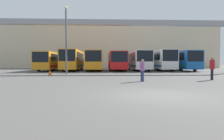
{
  "coord_description": "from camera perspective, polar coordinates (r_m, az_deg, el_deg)",
  "views": [
    {
      "loc": [
        -2.38,
        -8.36,
        1.42
      ],
      "look_at": [
        -1.04,
        19.81,
        0.3
      ],
      "focal_mm": 32.0,
      "sensor_mm": 36.0,
      "label": 1
    }
  ],
  "objects": [
    {
      "name": "bus_slot_3",
      "position": [
        33.33,
        1.37,
        2.85
      ],
      "size": [
        2.62,
        10.18,
        3.04
      ],
      "color": "red",
      "rests_on": "ground"
    },
    {
      "name": "traffic_cone",
      "position": [
        22.36,
        -17.33,
        -0.69
      ],
      "size": [
        0.42,
        0.42,
        0.61
      ],
      "color": "orange",
      "rests_on": "ground"
    },
    {
      "name": "ground_plane",
      "position": [
        8.81,
        13.07,
        -7.06
      ],
      "size": [
        200.0,
        200.0,
        0.0
      ],
      "primitive_type": "plane",
      "color": "#514F4C"
    },
    {
      "name": "building_backdrop",
      "position": [
        53.37,
        -0.16,
        6.18
      ],
      "size": [
        52.3,
        12.0,
        10.11
      ],
      "color": "beige",
      "rests_on": "ground"
    },
    {
      "name": "bus_slot_2",
      "position": [
        34.43,
        -4.89,
        2.95
      ],
      "size": [
        2.54,
        12.51,
        3.18
      ],
      "color": "orange",
      "rests_on": "ground"
    },
    {
      "name": "bus_slot_5",
      "position": [
        35.42,
        13.24,
        3.0
      ],
      "size": [
        2.52,
        11.79,
        3.32
      ],
      "color": "silver",
      "rests_on": "ground"
    },
    {
      "name": "pedestrian_mid_right",
      "position": [
        17.65,
        26.69,
        0.57
      ],
      "size": [
        0.38,
        0.38,
        1.82
      ],
      "rotation": [
        0.0,
        0.0,
        4.19
      ],
      "color": "black",
      "rests_on": "ground"
    },
    {
      "name": "overhead_gantry",
      "position": [
        27.01,
        2.42,
        11.92
      ],
      "size": [
        33.03,
        0.8,
        6.98
      ],
      "color": "gray",
      "rests_on": "ground"
    },
    {
      "name": "bus_slot_1",
      "position": [
        34.39,
        -11.06,
        3.03
      ],
      "size": [
        2.56,
        11.75,
        3.3
      ],
      "color": "orange",
      "rests_on": "ground"
    },
    {
      "name": "bus_slot_4",
      "position": [
        34.28,
        7.46,
        2.96
      ],
      "size": [
        2.59,
        11.16,
        3.2
      ],
      "color": "silver",
      "rests_on": "ground"
    },
    {
      "name": "bus_slot_0",
      "position": [
        35.45,
        -16.87,
        2.64
      ],
      "size": [
        2.48,
        12.44,
        2.96
      ],
      "color": "orange",
      "rests_on": "ground"
    },
    {
      "name": "pedestrian_near_left",
      "position": [
        14.76,
        8.67,
        0.08
      ],
      "size": [
        0.34,
        0.34,
        1.62
      ],
      "rotation": [
        0.0,
        0.0,
        1.87
      ],
      "color": "navy",
      "rests_on": "ground"
    },
    {
      "name": "bus_slot_6",
      "position": [
        36.49,
        18.86,
        2.79
      ],
      "size": [
        2.61,
        11.55,
        3.17
      ],
      "color": "#1959A5",
      "rests_on": "ground"
    },
    {
      "name": "lamp_post",
      "position": [
        24.07,
        -12.96,
        9.11
      ],
      "size": [
        0.36,
        0.36,
        7.9
      ],
      "color": "#595B60",
      "rests_on": "ground"
    }
  ]
}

